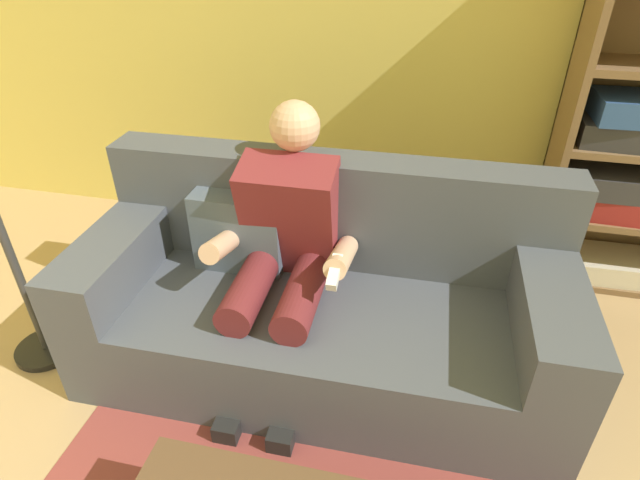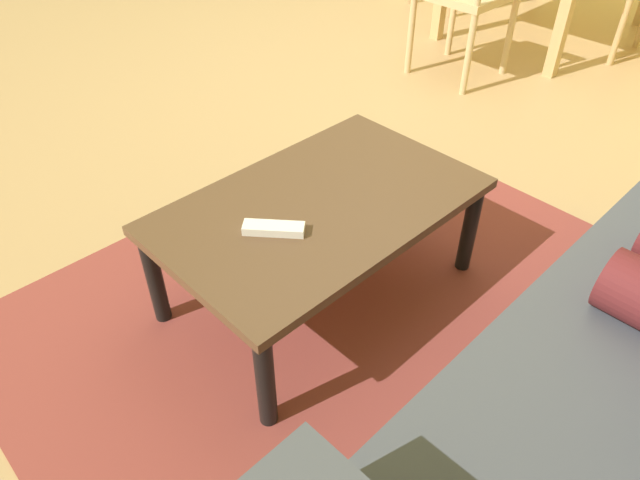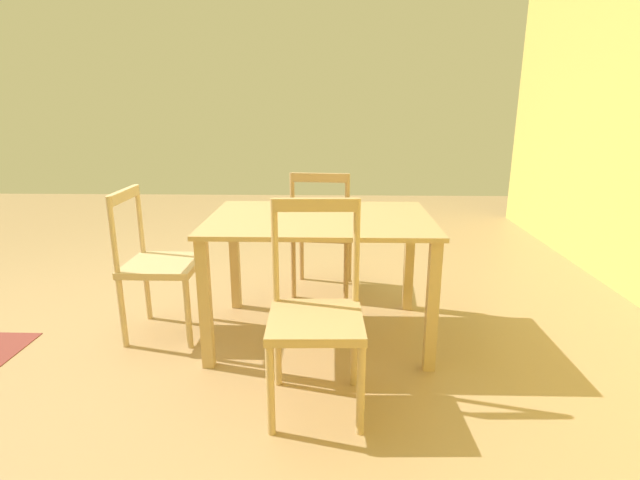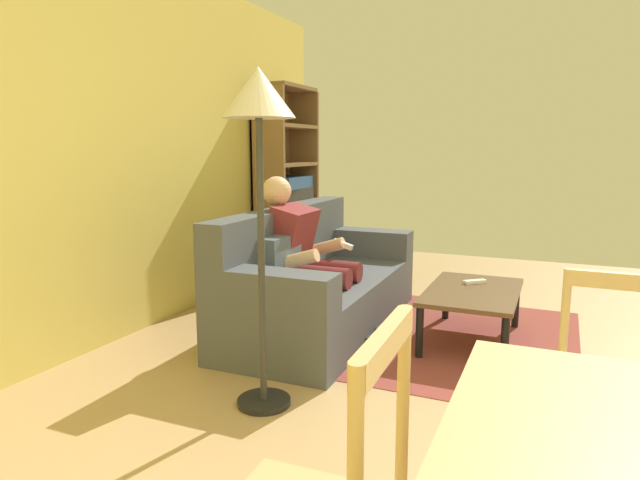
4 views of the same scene
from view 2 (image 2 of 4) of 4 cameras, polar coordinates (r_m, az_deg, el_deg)
The scene contains 4 objects.
ground_plane at distance 3.30m, azimuth 8.63°, elevation 14.42°, with size 9.12×9.12×0.00m, color tan.
coffee_table at distance 1.75m, azimuth -0.00°, elevation 2.58°, with size 0.96×0.60×0.37m.
tv_remote at distance 1.61m, azimuth -4.55°, elevation 1.13°, with size 0.05×0.17×0.02m, color white.
area_rug at distance 1.96m, azimuth 0.00°, elevation -4.90°, with size 2.00×1.40×0.01m, color brown.
Camera 2 is at (2.40, 1.79, 1.38)m, focal length 32.73 mm.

